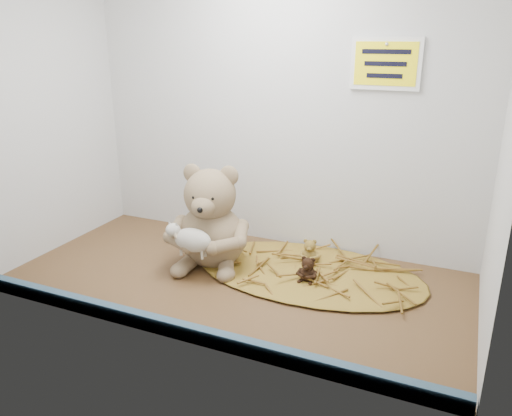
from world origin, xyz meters
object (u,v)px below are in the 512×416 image
at_px(main_teddy, 211,216).
at_px(mini_teddy_brown, 308,268).
at_px(mini_teddy_tan, 310,250).
at_px(toy_lamb, 193,240).

distance_m(main_teddy, mini_teddy_brown, 0.31).
bearing_deg(main_teddy, mini_teddy_brown, -14.34).
relative_size(main_teddy, mini_teddy_tan, 4.23).
xyz_separation_m(main_teddy, toy_lamb, (0.00, -0.10, -0.03)).
bearing_deg(main_teddy, toy_lamb, -102.11).
bearing_deg(mini_teddy_brown, main_teddy, 179.36).
bearing_deg(mini_teddy_tan, main_teddy, -169.53).
height_order(main_teddy, mini_teddy_tan, main_teddy).
height_order(toy_lamb, mini_teddy_tan, toy_lamb).
relative_size(mini_teddy_tan, mini_teddy_brown, 1.01).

